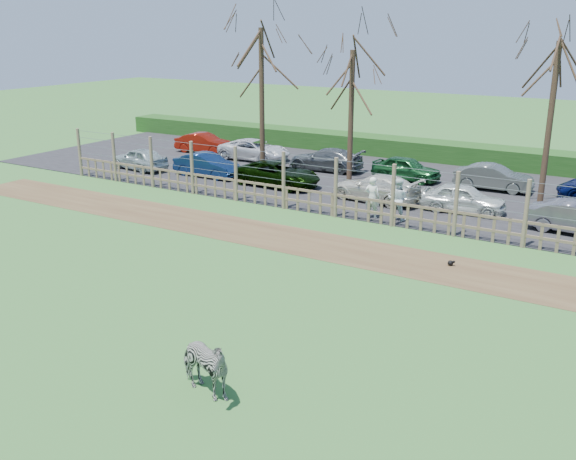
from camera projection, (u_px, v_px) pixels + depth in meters
The scene contains 22 objects.
ground at pixel (220, 279), 20.09m from camera, with size 120.00×120.00×0.00m, color #559248.
dirt_strip at pixel (292, 240), 23.77m from camera, with size 34.00×2.80×0.01m, color brown.
asphalt at pixel (394, 185), 31.95m from camera, with size 44.00×13.00×0.04m, color #232326.
hedge at pixel (439, 152), 37.51m from camera, with size 46.00×2.00×1.10m, color #1E4716.
fence at pixel (335, 198), 26.39m from camera, with size 30.16×0.16×2.50m.
tree_left at pixel (261, 67), 31.78m from camera, with size 4.80×4.80×7.88m.
tree_mid at pixel (352, 85), 30.63m from camera, with size 4.80×4.80×6.83m.
tree_right at pixel (554, 85), 26.53m from camera, with size 4.80×4.80×7.35m.
zebra at pixel (203, 366), 13.59m from camera, with size 0.76×1.66×1.40m, color gray.
visitor_a at pixel (372, 197), 26.11m from camera, with size 0.63×0.41×1.72m, color white.
visitor_b at pixel (397, 199), 25.86m from camera, with size 0.84×0.65×1.72m, color silver.
crow at pixel (451, 263), 21.19m from camera, with size 0.25×0.18×0.20m.
car_0 at pixel (140, 159), 35.06m from camera, with size 1.42×3.52×1.20m, color #B1C2BE.
car_1 at pixel (207, 165), 33.47m from camera, with size 1.27×3.64×1.20m, color #0F2650.
car_2 at pixel (278, 174), 31.45m from camera, with size 1.99×4.32×1.20m, color black.
car_3 at pixel (376, 188), 28.72m from camera, with size 1.68×4.13×1.20m, color white.
car_4 at pixel (463, 198), 27.05m from camera, with size 1.42×3.52×1.20m, color silver.
car_7 at pixel (204, 143), 39.73m from camera, with size 1.27×3.64×1.20m, color maroon.
car_8 at pixel (255, 150), 37.56m from camera, with size 1.99×4.32×1.20m, color white.
car_9 at pixel (326, 159), 34.87m from camera, with size 1.68×4.13×1.20m, color #565C5E.
car_10 at pixel (406, 168), 32.65m from camera, with size 1.42×3.52×1.20m, color #1A5626.
car_11 at pixel (494, 178), 30.71m from camera, with size 1.27×3.64×1.20m, color #5D645C.
Camera 1 is at (11.40, -14.94, 7.59)m, focal length 40.00 mm.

